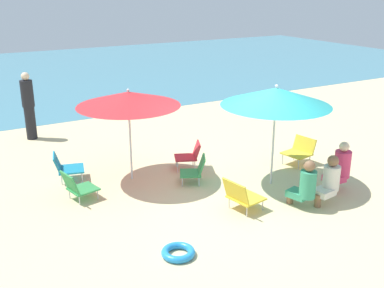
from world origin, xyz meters
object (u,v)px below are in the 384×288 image
umbrella_red (128,99)px  beach_chair_b (190,155)px  beach_chair_c (300,150)px  person_d (340,166)px  beach_chair_e (77,186)px  swim_ring (178,252)px  beach_chair_a (66,167)px  person_a (305,185)px  beach_chair_f (195,170)px  person_c (29,106)px  person_b (329,180)px  umbrella_teal (276,97)px  beach_chair_d (242,195)px

umbrella_red → beach_chair_b: bearing=-5.2°
beach_chair_c → person_d: (-0.28, -1.43, 0.17)m
beach_chair_e → swim_ring: beach_chair_e is taller
beach_chair_a → person_a: 4.75m
beach_chair_f → beach_chair_e: bearing=18.5°
umbrella_red → beach_chair_b: (1.31, -0.12, -1.37)m
person_c → person_b: bearing=75.2°
beach_chair_f → beach_chair_b: bearing=-83.3°
beach_chair_b → person_c: (-2.55, 3.86, 0.55)m
umbrella_teal → person_d: bearing=-42.3°
beach_chair_f → swim_ring: bearing=82.4°
beach_chair_c → person_a: person_a is taller
beach_chair_c → beach_chair_d: beach_chair_d is taller
umbrella_teal → person_b: umbrella_teal is taller
beach_chair_e → person_a: (3.41, -2.31, 0.18)m
person_a → beach_chair_d: bearing=51.2°
beach_chair_b → person_b: (1.39, -2.68, 0.12)m
beach_chair_c → umbrella_teal: bearing=14.1°
beach_chair_a → person_a: (3.35, -3.36, 0.17)m
beach_chair_a → person_d: 5.46m
umbrella_red → beach_chair_e: (-1.26, -0.45, -1.41)m
beach_chair_f → person_a: size_ratio=0.69×
umbrella_red → beach_chair_d: (1.12, -2.30, -1.39)m
beach_chair_b → beach_chair_f: (-0.28, -0.71, -0.04)m
umbrella_red → beach_chair_e: 1.94m
beach_chair_a → person_a: size_ratio=0.75×
beach_chair_a → person_b: size_ratio=0.77×
beach_chair_e → beach_chair_f: beach_chair_e is taller
beach_chair_b → swim_ring: 3.42m
beach_chair_c → beach_chair_f: (-2.54, 0.24, -0.03)m
beach_chair_b → beach_chair_e: 2.59m
beach_chair_c → person_c: person_c is taller
beach_chair_b → beach_chair_c: 2.46m
beach_chair_b → person_a: person_a is taller
beach_chair_e → swim_ring: bearing=-85.7°
beach_chair_b → person_d: bearing=153.2°
beach_chair_d → beach_chair_f: 1.47m
umbrella_red → beach_chair_c: bearing=-16.6°
beach_chair_c → person_b: (-0.87, -1.73, 0.13)m
person_c → person_d: person_c is taller
beach_chair_f → swim_ring: beach_chair_f is taller
beach_chair_d → person_c: size_ratio=0.39×
umbrella_red → person_c: umbrella_red is taller
person_a → person_c: size_ratio=0.54×
umbrella_red → person_a: umbrella_red is taller
beach_chair_e → beach_chair_d: bearing=-49.7°
beach_chair_c → beach_chair_e: (-4.84, 0.62, -0.04)m
person_d → swim_ring: (-3.82, -0.51, -0.44)m
beach_chair_c → person_d: size_ratio=0.67×
beach_chair_b → beach_chair_e: bearing=30.6°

